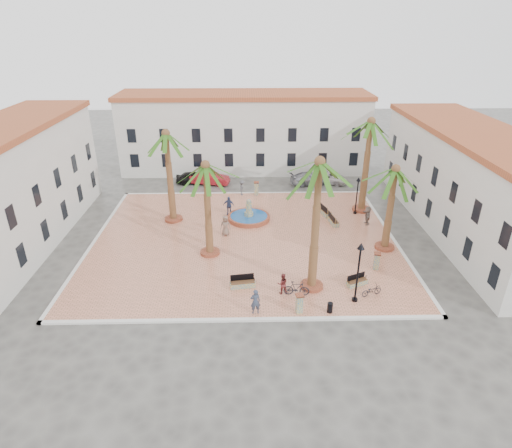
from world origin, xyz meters
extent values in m
plane|color=#56544F|center=(0.00, 0.00, 0.00)|extent=(120.00, 120.00, 0.00)
cube|color=tan|center=(0.00, 0.00, 0.07)|extent=(26.00, 22.00, 0.15)
cube|color=silver|center=(0.00, 11.00, 0.08)|extent=(26.30, 0.30, 0.16)
cube|color=silver|center=(0.00, -11.00, 0.08)|extent=(26.30, 0.30, 0.16)
cube|color=silver|center=(13.00, 0.00, 0.08)|extent=(0.30, 22.30, 0.16)
cube|color=silver|center=(-13.00, 0.00, 0.08)|extent=(0.30, 22.30, 0.16)
cube|color=silver|center=(0.00, 20.00, 4.50)|extent=(30.00, 7.00, 9.00)
cube|color=#A94E2B|center=(0.00, 20.00, 9.25)|extent=(30.40, 7.40, 0.50)
cube|color=black|center=(-13.12, 16.52, 2.20)|extent=(1.00, 0.12, 1.60)
cube|color=black|center=(-9.38, 16.52, 2.20)|extent=(1.00, 0.12, 1.60)
cube|color=black|center=(-5.62, 16.52, 2.20)|extent=(1.00, 0.12, 1.60)
cube|color=black|center=(-1.88, 16.52, 2.20)|extent=(1.00, 0.12, 1.60)
cube|color=black|center=(1.88, 16.52, 2.20)|extent=(1.00, 0.12, 1.60)
cube|color=black|center=(5.62, 16.52, 2.20)|extent=(1.00, 0.12, 1.60)
cube|color=black|center=(9.38, 16.52, 2.20)|extent=(1.00, 0.12, 1.60)
cube|color=black|center=(13.12, 16.52, 2.20)|extent=(1.00, 0.12, 1.60)
cube|color=black|center=(-13.12, 16.52, 5.20)|extent=(1.00, 0.12, 1.60)
cube|color=black|center=(-9.38, 16.52, 5.20)|extent=(1.00, 0.12, 1.60)
cube|color=black|center=(-5.62, 16.52, 5.20)|extent=(1.00, 0.12, 1.60)
cube|color=black|center=(-1.88, 16.52, 5.20)|extent=(1.00, 0.12, 1.60)
cube|color=black|center=(1.88, 16.52, 5.20)|extent=(1.00, 0.12, 1.60)
cube|color=black|center=(5.62, 16.52, 5.20)|extent=(1.00, 0.12, 1.60)
cube|color=black|center=(9.38, 16.52, 5.20)|extent=(1.00, 0.12, 1.60)
cube|color=black|center=(13.12, 16.52, 5.20)|extent=(1.00, 0.12, 1.60)
cube|color=silver|center=(20.00, 2.00, 4.25)|extent=(7.00, 26.00, 8.50)
cube|color=#A94E2B|center=(20.00, 2.00, 8.75)|extent=(7.40, 26.40, 0.50)
cube|color=black|center=(16.54, -9.49, 2.20)|extent=(0.12, 1.00, 1.60)
cube|color=black|center=(16.54, -5.77, 2.20)|extent=(0.12, 1.00, 1.60)
cube|color=black|center=(16.54, -2.06, 2.20)|extent=(0.12, 1.00, 1.60)
cube|color=black|center=(16.54, 1.65, 2.20)|extent=(0.12, 1.00, 1.60)
cube|color=black|center=(16.54, 5.37, 2.20)|extent=(0.12, 1.00, 1.60)
cube|color=black|center=(16.54, 9.08, 2.20)|extent=(0.12, 1.00, 1.60)
cube|color=black|center=(16.54, 12.80, 2.20)|extent=(0.12, 1.00, 1.60)
cube|color=black|center=(16.54, -9.49, 5.20)|extent=(0.12, 1.00, 1.60)
cube|color=black|center=(16.54, -5.77, 5.20)|extent=(0.12, 1.00, 1.60)
cube|color=black|center=(16.54, -2.06, 5.20)|extent=(0.12, 1.00, 1.60)
cube|color=black|center=(16.54, 1.65, 5.20)|extent=(0.12, 1.00, 1.60)
cube|color=black|center=(16.54, 5.37, 5.20)|extent=(0.12, 1.00, 1.60)
cube|color=black|center=(16.54, 9.08, 5.20)|extent=(0.12, 1.00, 1.60)
cube|color=black|center=(16.54, 12.80, 5.20)|extent=(0.12, 1.00, 1.60)
cube|color=silver|center=(-19.00, 0.00, 4.75)|extent=(6.00, 24.00, 9.50)
cube|color=black|center=(-16.02, -6.00, 2.20)|extent=(0.12, 1.00, 1.60)
cube|color=black|center=(-16.02, -2.00, 2.20)|extent=(0.12, 1.00, 1.60)
cube|color=black|center=(-16.02, 2.00, 2.20)|extent=(0.12, 1.00, 1.60)
cube|color=black|center=(-16.02, 6.00, 2.20)|extent=(0.12, 1.00, 1.60)
cube|color=black|center=(-16.02, 10.00, 2.20)|extent=(0.12, 1.00, 1.60)
cube|color=black|center=(-16.02, -6.00, 5.20)|extent=(0.12, 1.00, 1.60)
cube|color=black|center=(-16.02, -2.00, 5.20)|extent=(0.12, 1.00, 1.60)
cube|color=black|center=(-16.02, 2.00, 5.20)|extent=(0.12, 1.00, 1.60)
cube|color=black|center=(-16.02, 6.00, 5.20)|extent=(0.12, 1.00, 1.60)
cube|color=black|center=(-16.02, 10.00, 5.20)|extent=(0.12, 1.00, 1.60)
cylinder|color=#9A462C|center=(0.41, 4.05, 0.34)|extent=(4.01, 4.01, 0.38)
cylinder|color=#194C8C|center=(0.41, 4.05, 0.51)|extent=(3.53, 3.53, 0.06)
cylinder|color=gray|center=(0.41, 4.05, 0.53)|extent=(0.86, 0.86, 0.76)
cylinder|color=gray|center=(0.41, 4.05, 1.30)|extent=(0.57, 0.57, 1.15)
sphere|color=gray|center=(0.41, 4.05, 2.01)|extent=(0.42, 0.42, 0.42)
cylinder|color=#9A462C|center=(-6.78, 4.08, 0.28)|extent=(1.68, 1.68, 0.25)
cylinder|color=brown|center=(-6.78, 4.08, 4.45)|extent=(0.55, 0.55, 8.10)
sphere|color=brown|center=(-6.78, 4.08, 8.50)|extent=(0.74, 0.74, 0.74)
cylinder|color=#9A462C|center=(-2.82, -2.47, 0.27)|extent=(1.58, 1.58, 0.24)
cylinder|color=brown|center=(-2.82, -2.47, 4.05)|extent=(0.52, 0.52, 7.33)
sphere|color=brown|center=(-2.82, -2.47, 7.72)|extent=(0.69, 0.69, 0.69)
cylinder|color=#9A462C|center=(4.82, -7.48, 0.27)|extent=(1.63, 1.63, 0.24)
cylinder|color=brown|center=(4.82, -7.48, 4.94)|extent=(0.53, 0.53, 9.09)
sphere|color=brown|center=(4.82, -7.48, 9.49)|extent=(0.71, 0.71, 0.71)
cylinder|color=#9A462C|center=(11.73, -1.86, 0.27)|extent=(1.60, 1.60, 0.24)
cylinder|color=brown|center=(11.73, -1.86, 3.75)|extent=(0.52, 0.52, 6.72)
sphere|color=brown|center=(11.73, -1.86, 7.11)|extent=(0.70, 0.70, 0.70)
cylinder|color=#9A462C|center=(11.68, 5.96, 0.28)|extent=(1.79, 1.79, 0.27)
cylinder|color=brown|center=(11.68, 5.96, 4.74)|extent=(0.58, 0.58, 8.65)
sphere|color=brown|center=(11.68, 5.96, 9.06)|extent=(0.78, 0.78, 0.78)
cube|color=gray|center=(-0.12, -7.39, 0.35)|extent=(1.85, 0.81, 0.40)
cube|color=#56351E|center=(-0.12, -7.39, 0.58)|extent=(1.75, 0.74, 0.06)
cube|color=black|center=(-0.15, -7.17, 0.85)|extent=(1.68, 0.30, 0.50)
cylinder|color=black|center=(-0.95, -7.51, 0.70)|extent=(0.05, 0.05, 0.30)
cylinder|color=black|center=(0.72, -7.26, 0.70)|extent=(0.05, 0.05, 0.30)
cube|color=gray|center=(8.13, -7.32, 0.33)|extent=(1.65, 1.10, 0.35)
cube|color=#56351E|center=(8.13, -7.32, 0.53)|extent=(1.55, 1.02, 0.05)
cube|color=black|center=(8.05, -7.14, 0.77)|extent=(1.39, 0.66, 0.44)
cylinder|color=black|center=(7.45, -7.62, 0.64)|extent=(0.05, 0.05, 0.27)
cylinder|color=black|center=(8.82, -7.01, 0.64)|extent=(0.05, 0.05, 0.27)
cube|color=gray|center=(8.31, 2.93, 0.35)|extent=(0.80, 1.86, 0.40)
cube|color=#56351E|center=(8.31, 2.93, 0.58)|extent=(0.74, 1.76, 0.06)
cube|color=black|center=(8.09, 2.90, 0.85)|extent=(0.29, 1.69, 0.50)
cylinder|color=black|center=(8.43, 2.09, 0.70)|extent=(0.05, 0.05, 0.30)
cylinder|color=black|center=(8.19, 3.78, 0.70)|extent=(0.05, 0.05, 0.30)
cube|color=gray|center=(7.84, 5.06, 0.37)|extent=(1.16, 2.09, 0.44)
cube|color=#56351E|center=(7.84, 5.06, 0.63)|extent=(1.08, 1.96, 0.07)
cube|color=black|center=(7.61, 4.99, 0.93)|extent=(0.60, 1.82, 0.55)
cylinder|color=black|center=(8.12, 4.16, 0.76)|extent=(0.05, 0.05, 0.33)
cylinder|color=black|center=(7.57, 5.96, 0.76)|extent=(0.05, 0.05, 0.33)
cylinder|color=black|center=(7.53, -9.18, 0.24)|extent=(0.40, 0.40, 0.18)
cylinder|color=black|center=(7.53, -9.18, 2.25)|extent=(0.13, 0.13, 3.97)
cone|color=black|center=(7.53, -9.18, 4.40)|extent=(0.49, 0.49, 0.44)
sphere|color=beige|center=(7.53, -9.18, 4.23)|extent=(0.26, 0.26, 0.26)
cylinder|color=black|center=(10.89, 5.21, 0.22)|extent=(0.33, 0.33, 0.15)
cylinder|color=black|center=(10.89, 5.21, 1.92)|extent=(0.11, 0.11, 3.35)
cone|color=black|center=(10.89, 5.21, 3.73)|extent=(0.41, 0.41, 0.37)
sphere|color=beige|center=(10.89, 5.21, 3.59)|extent=(0.22, 0.22, 0.22)
cube|color=gray|center=(3.58, -10.40, 0.80)|extent=(0.47, 0.47, 1.30)
cube|color=#9A462C|center=(3.58, -10.40, 1.50)|extent=(0.58, 0.58, 0.10)
cube|color=gray|center=(1.27, 10.40, 0.84)|extent=(0.46, 0.46, 1.38)
cube|color=#9A462C|center=(1.27, 10.40, 1.58)|extent=(0.57, 0.57, 0.11)
cube|color=gray|center=(10.09, -5.14, 0.79)|extent=(0.47, 0.47, 1.28)
cube|color=#9A462C|center=(10.09, -5.14, 1.48)|extent=(0.59, 0.59, 0.10)
cylinder|color=black|center=(5.60, -10.40, 0.50)|extent=(0.36, 0.36, 0.71)
imported|color=#323A4E|center=(0.73, -10.40, 1.06)|extent=(0.73, 0.55, 1.82)
imported|color=black|center=(8.81, -8.59, 0.55)|extent=(1.62, 1.01, 0.81)
imported|color=maroon|center=(2.66, -8.18, 0.93)|extent=(0.79, 0.64, 1.55)
imported|color=black|center=(3.62, -8.44, 0.69)|extent=(1.86, 0.74, 1.09)
imported|color=#795F51|center=(-1.68, 0.83, 1.06)|extent=(0.93, 0.63, 1.83)
imported|color=#364166|center=(-1.54, 5.25, 1.09)|extent=(1.17, 0.66, 1.89)
imported|color=#4A4A4F|center=(-0.30, 10.40, 0.97)|extent=(0.73, 1.12, 1.64)
imported|color=#76645B|center=(11.42, 2.81, 1.03)|extent=(0.57, 1.65, 1.76)
imported|color=black|center=(-6.02, 14.59, 0.69)|extent=(4.22, 2.05, 1.39)
imported|color=maroon|center=(-4.07, 14.20, 0.75)|extent=(4.79, 2.45, 1.50)
imported|color=#9E9FA7|center=(7.68, 14.03, 0.70)|extent=(5.11, 2.98, 1.39)
imported|color=silver|center=(9.79, 14.39, 0.62)|extent=(4.93, 3.58, 1.25)
camera|label=1|loc=(0.27, -33.02, 17.52)|focal=30.00mm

